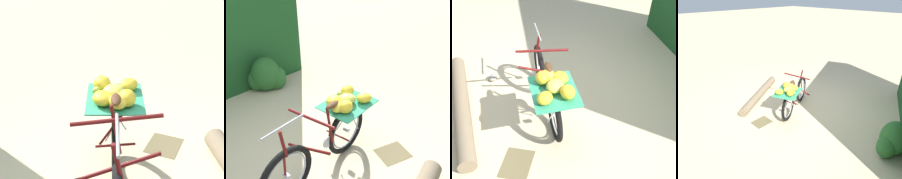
{
  "view_description": "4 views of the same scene",
  "coord_description": "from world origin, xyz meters",
  "views": [
    {
      "loc": [
        1.97,
        1.17,
        2.21
      ],
      "look_at": [
        -0.73,
        -0.04,
        0.85
      ],
      "focal_mm": 54.78,
      "sensor_mm": 36.0,
      "label": 1
    },
    {
      "loc": [
        0.56,
        2.36,
        2.49
      ],
      "look_at": [
        -0.63,
        -0.11,
        0.95
      ],
      "focal_mm": 38.99,
      "sensor_mm": 36.0,
      "label": 2
    },
    {
      "loc": [
        -3.01,
        -0.53,
        2.8
      ],
      "look_at": [
        -0.82,
        -0.14,
        0.9
      ],
      "focal_mm": 42.22,
      "sensor_mm": 36.0,
      "label": 3
    },
    {
      "loc": [
        -3.62,
        -3.01,
        2.93
      ],
      "look_at": [
        -0.72,
        -0.08,
        0.88
      ],
      "focal_mm": 31.8,
      "sensor_mm": 36.0,
      "label": 4
    }
  ],
  "objects": [
    {
      "name": "leaf_litter_patch",
      "position": [
        -1.27,
        0.37,
        0.0
      ],
      "size": [
        0.44,
        0.36,
        0.01
      ],
      "primitive_type": "cube",
      "color": "olive",
      "rests_on": "ground_plane"
    },
    {
      "name": "ground_plane",
      "position": [
        0.0,
        0.0,
        0.0
      ],
      "size": [
        60.0,
        60.0,
        0.0
      ],
      "primitive_type": "plane",
      "color": "beige"
    },
    {
      "name": "shrub_cluster",
      "position": [
        -0.06,
        -2.28,
        0.32
      ],
      "size": [
        0.75,
        0.52,
        0.72
      ],
      "color": "#235623",
      "rests_on": "ground_plane"
    },
    {
      "name": "bicycle",
      "position": [
        -0.37,
        0.16,
        0.52
      ],
      "size": [
        1.74,
        1.02,
        1.03
      ],
      "rotation": [
        0.0,
        0.0,
        0.43
      ],
      "color": "black",
      "rests_on": "ground_plane"
    }
  ]
}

